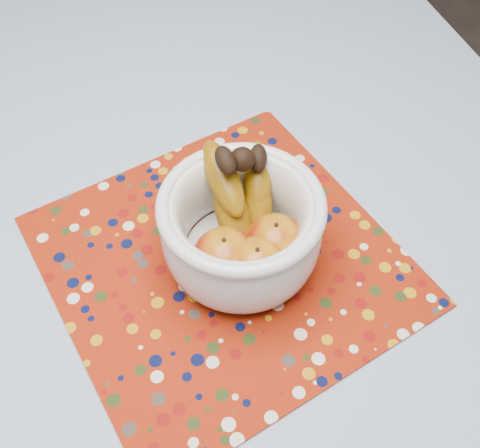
# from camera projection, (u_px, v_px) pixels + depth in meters

# --- Properties ---
(table) EXTENTS (1.20, 1.20, 0.75)m
(table) POSITION_uv_depth(u_px,v_px,m) (150.00, 268.00, 0.84)
(table) COLOR olive
(table) RESTS_ON ground
(tablecloth) EXTENTS (1.32, 1.32, 0.01)m
(tablecloth) POSITION_uv_depth(u_px,v_px,m) (143.00, 236.00, 0.78)
(tablecloth) COLOR slate
(tablecloth) RESTS_ON table
(placemat) EXTENTS (0.52, 0.52, 0.00)m
(placemat) POSITION_uv_depth(u_px,v_px,m) (223.00, 260.00, 0.74)
(placemat) COLOR maroon
(placemat) RESTS_ON tablecloth
(fruit_bowl) EXTENTS (0.20, 0.22, 0.17)m
(fruit_bowl) POSITION_uv_depth(u_px,v_px,m) (244.00, 223.00, 0.69)
(fruit_bowl) COLOR silver
(fruit_bowl) RESTS_ON placemat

